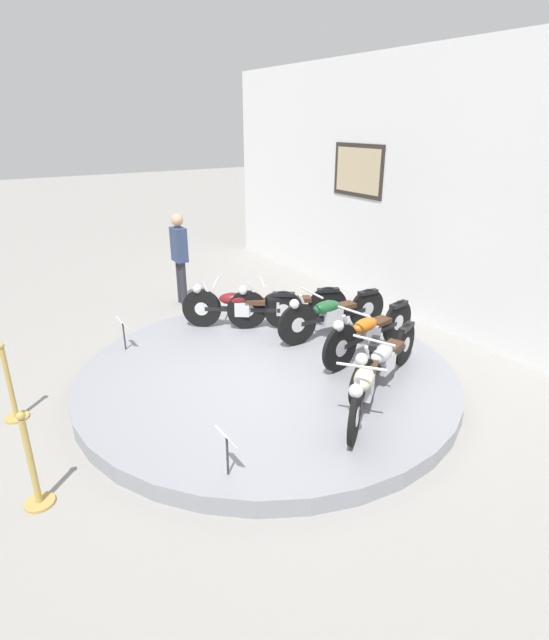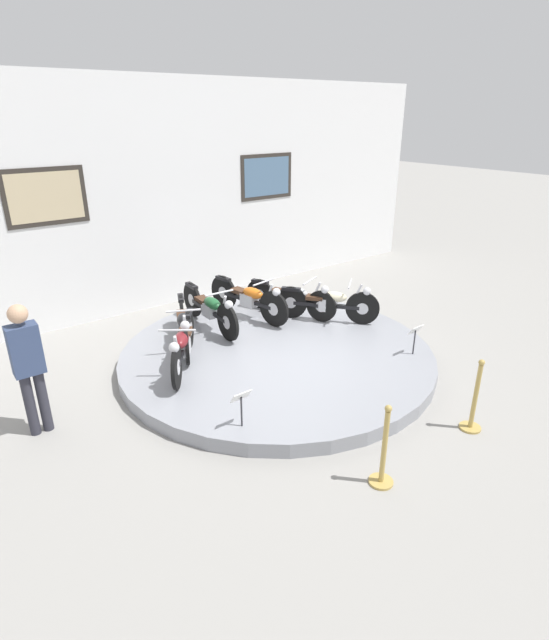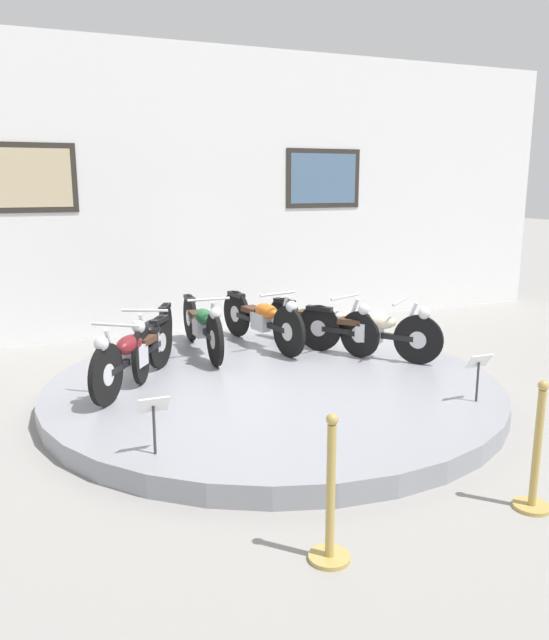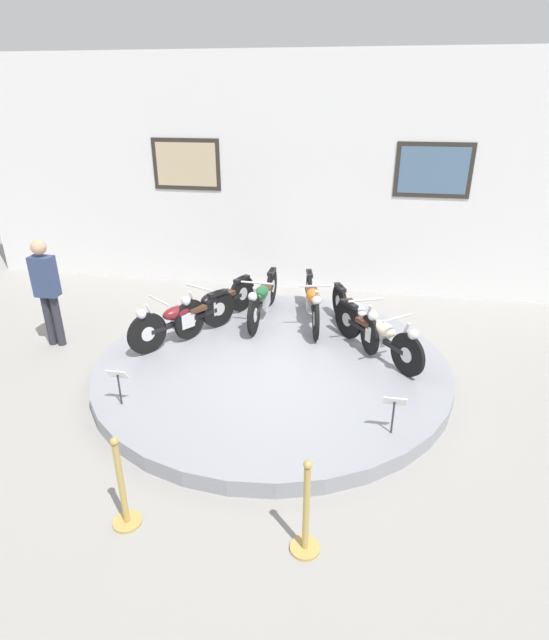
# 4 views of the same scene
# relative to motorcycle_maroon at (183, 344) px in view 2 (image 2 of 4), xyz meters

# --- Properties ---
(ground_plane) EXTENTS (60.00, 60.00, 0.00)m
(ground_plane) POSITION_rel_motorcycle_maroon_xyz_m (1.51, -0.40, -0.60)
(ground_plane) COLOR gray
(display_platform) EXTENTS (5.17, 5.17, 0.21)m
(display_platform) POSITION_rel_motorcycle_maroon_xyz_m (1.51, -0.40, -0.49)
(display_platform) COLOR gray
(display_platform) RESTS_ON ground_plane
(back_wall) EXTENTS (14.00, 0.22, 4.54)m
(back_wall) POSITION_rel_motorcycle_maroon_xyz_m (1.51, 3.26, 1.68)
(back_wall) COLOR white
(back_wall) RESTS_ON ground_plane
(motorcycle_maroon) EXTENTS (1.21, 1.65, 0.80)m
(motorcycle_maroon) POSITION_rel_motorcycle_maroon_xyz_m (0.00, 0.00, 0.00)
(motorcycle_maroon) COLOR black
(motorcycle_maroon) RESTS_ON display_platform
(motorcycle_black) EXTENTS (0.87, 1.85, 0.80)m
(motorcycle_black) POSITION_rel_motorcycle_maroon_xyz_m (0.36, 0.66, 0.00)
(motorcycle_black) COLOR black
(motorcycle_black) RESTS_ON display_platform
(motorcycle_green) EXTENTS (0.54, 2.02, 0.81)m
(motorcycle_green) POSITION_rel_motorcycle_maroon_xyz_m (1.09, 1.04, 0.01)
(motorcycle_green) COLOR black
(motorcycle_green) RESTS_ON display_platform
(motorcycle_orange) EXTENTS (0.57, 2.00, 0.81)m
(motorcycle_orange) POSITION_rel_motorcycle_maroon_xyz_m (1.94, 1.05, 0.01)
(motorcycle_orange) COLOR black
(motorcycle_orange) RESTS_ON display_platform
(motorcycle_silver) EXTENTS (0.82, 1.82, 0.78)m
(motorcycle_silver) POSITION_rel_motorcycle_maroon_xyz_m (2.67, 0.65, -0.02)
(motorcycle_silver) COLOR black
(motorcycle_silver) RESTS_ON display_platform
(motorcycle_cream) EXTENTS (1.30, 1.56, 0.79)m
(motorcycle_cream) POSITION_rel_motorcycle_maroon_xyz_m (3.03, 0.00, -0.01)
(motorcycle_cream) COLOR black
(motorcycle_cream) RESTS_ON display_platform
(info_placard_front_left) EXTENTS (0.26, 0.11, 0.51)m
(info_placard_front_left) POSITION_rel_motorcycle_maroon_xyz_m (-0.17, -1.87, -0.02)
(info_placard_front_left) COLOR #333338
(info_placard_front_left) RESTS_ON display_platform
(info_placard_front_centre) EXTENTS (0.26, 0.11, 0.51)m
(info_placard_front_centre) POSITION_rel_motorcycle_maroon_xyz_m (3.19, -1.87, -0.02)
(info_placard_front_centre) COLOR #333338
(info_placard_front_centre) RESTS_ON display_platform
(visitor_standing) EXTENTS (0.36, 0.23, 1.78)m
(visitor_standing) POSITION_rel_motorcycle_maroon_xyz_m (-2.17, -0.14, 0.42)
(visitor_standing) COLOR #2D2D38
(visitor_standing) RESTS_ON ground_plane
(stanchion_post_left_of_entry) EXTENTS (0.28, 0.28, 1.02)m
(stanchion_post_left_of_entry) POSITION_rel_motorcycle_maroon_xyz_m (0.64, -3.49, -0.25)
(stanchion_post_left_of_entry) COLOR tan
(stanchion_post_left_of_entry) RESTS_ON ground_plane
(stanchion_post_right_of_entry) EXTENTS (0.28, 0.28, 1.02)m
(stanchion_post_right_of_entry) POSITION_rel_motorcycle_maroon_xyz_m (2.38, -3.49, -0.25)
(stanchion_post_right_of_entry) COLOR tan
(stanchion_post_right_of_entry) RESTS_ON ground_plane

